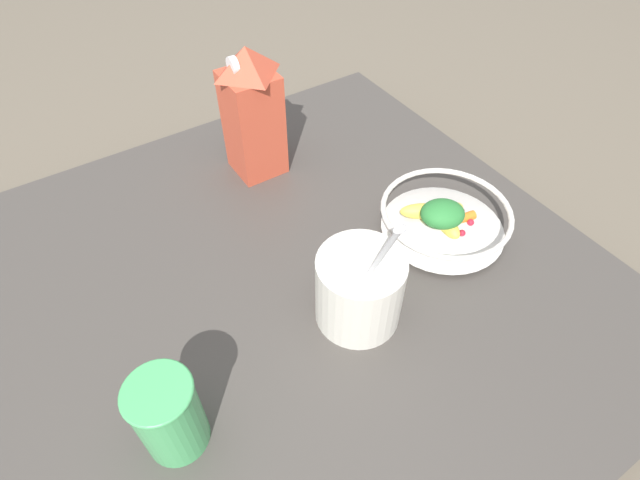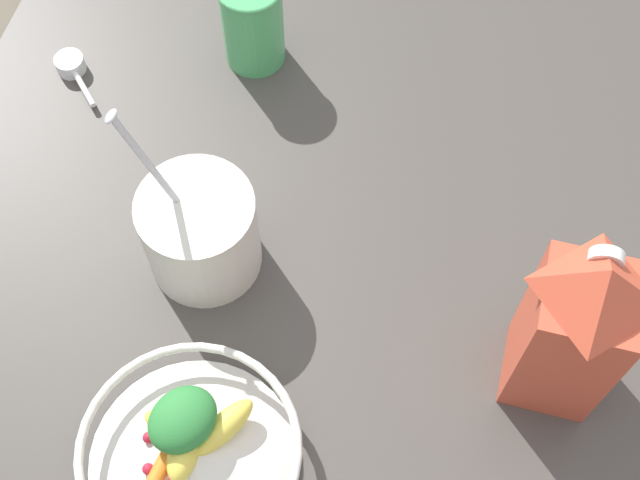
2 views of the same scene
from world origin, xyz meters
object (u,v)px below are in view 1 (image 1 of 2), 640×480
fruit_bowl (444,218)px  milk_carton (252,113)px  yogurt_tub (360,287)px  drinking_cup (168,414)px

fruit_bowl → milk_carton: size_ratio=0.89×
fruit_bowl → yogurt_tub: (0.06, -0.24, 0.03)m
yogurt_tub → drinking_cup: size_ratio=1.98×
yogurt_tub → drinking_cup: (0.03, -0.32, -0.00)m
drinking_cup → milk_carton: bearing=141.4°
milk_carton → yogurt_tub: (0.42, -0.04, -0.06)m
fruit_bowl → yogurt_tub: yogurt_tub is taller
fruit_bowl → yogurt_tub: bearing=-75.0°
milk_carton → drinking_cup: bearing=-38.6°
yogurt_tub → milk_carton: bearing=174.2°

